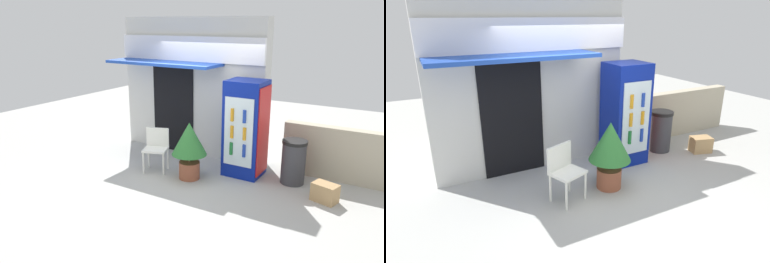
{
  "view_description": "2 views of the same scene",
  "coord_description": "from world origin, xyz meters",
  "views": [
    {
      "loc": [
        3.65,
        -5.57,
        2.91
      ],
      "look_at": [
        0.07,
        0.34,
        0.86
      ],
      "focal_mm": 34.63,
      "sensor_mm": 36.0,
      "label": 1
    },
    {
      "loc": [
        -2.44,
        -3.84,
        2.66
      ],
      "look_at": [
        -0.13,
        0.56,
        0.86
      ],
      "focal_mm": 30.26,
      "sensor_mm": 36.0,
      "label": 2
    }
  ],
  "objects": [
    {
      "name": "drink_cooler",
      "position": [
        0.99,
        0.81,
        0.94
      ],
      "size": [
        0.73,
        0.7,
        1.87
      ],
      "color": "navy",
      "rests_on": "ground"
    },
    {
      "name": "storefront_building",
      "position": [
        -0.61,
        1.43,
        1.55
      ],
      "size": [
        3.47,
        1.11,
        3.01
      ],
      "color": "silver",
      "rests_on": "ground"
    },
    {
      "name": "stone_boundary_wall",
      "position": [
        2.95,
        1.46,
        0.51
      ],
      "size": [
        2.73,
        0.23,
        1.03
      ],
      "primitive_type": "cube",
      "color": "#B7AD93",
      "rests_on": "ground"
    },
    {
      "name": "ground",
      "position": [
        0.0,
        0.0,
        0.0
      ],
      "size": [
        16.0,
        16.0,
        0.0
      ],
      "primitive_type": "plane",
      "color": "#B2B2AD"
    },
    {
      "name": "trash_bin",
      "position": [
        1.94,
        0.88,
        0.42
      ],
      "size": [
        0.46,
        0.46,
        0.83
      ],
      "color": "#38383D",
      "rests_on": "ground"
    },
    {
      "name": "cardboard_box",
      "position": [
        2.63,
        0.42,
        0.16
      ],
      "size": [
        0.46,
        0.38,
        0.32
      ],
      "primitive_type": "cube",
      "rotation": [
        0.0,
        0.0,
        -0.29
      ],
      "color": "tan",
      "rests_on": "ground"
    },
    {
      "name": "plastic_chair",
      "position": [
        -0.61,
        0.08,
        0.52
      ],
      "size": [
        0.57,
        0.52,
        0.86
      ],
      "color": "white",
      "rests_on": "ground"
    },
    {
      "name": "potted_plant_near_shop",
      "position": [
        0.17,
        0.06,
        0.7
      ],
      "size": [
        0.67,
        0.67,
        1.11
      ],
      "color": "#995138",
      "rests_on": "ground"
    }
  ]
}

